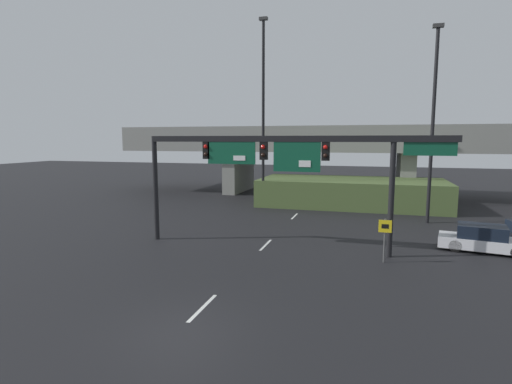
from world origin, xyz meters
The scene contains 9 objects.
ground_plane centered at (0.00, 0.00, 0.00)m, with size 160.00×160.00×0.00m, color black.
lane_markings centered at (0.00, 14.86, 0.00)m, with size 0.14×46.21×0.01m.
signal_gantry centered at (0.93, 9.99, 4.95)m, with size 16.22×0.44×6.07m.
speed_limit_sign centered at (6.27, 8.94, 1.40)m, with size 0.60×0.11×2.13m.
highway_light_pole_near centered at (9.51, 19.45, 7.14)m, with size 0.70×0.36×13.52m.
highway_light_pole_far centered at (-3.37, 22.40, 8.28)m, with size 0.70×0.36×15.80m.
overpass_bridge centered at (0.00, 32.37, 5.09)m, with size 41.94×9.07×7.20m.
grass_embankment centered at (3.90, 25.80, 1.17)m, with size 16.10×7.25×2.35m.
parked_sedan_near_right centered at (11.39, 12.44, 0.65)m, with size 4.72×2.58×1.40m.
Camera 1 is at (5.51, -10.62, 5.89)m, focal length 28.00 mm.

